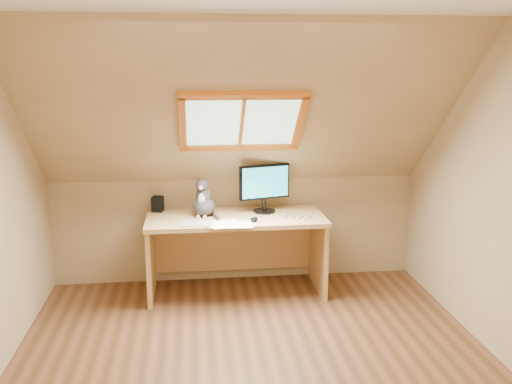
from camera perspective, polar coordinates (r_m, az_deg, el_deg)
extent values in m
plane|color=brown|center=(4.18, 0.05, -17.21)|extent=(3.50, 3.50, 0.00)
cube|color=tan|center=(2.09, 5.76, -12.44)|extent=(3.50, 0.02, 2.40)
cube|color=tan|center=(4.29, 23.94, -0.29)|extent=(0.02, 3.50, 2.40)
cube|color=tan|center=(5.59, -2.03, -3.74)|extent=(3.50, 0.02, 1.00)
cube|color=tan|center=(4.61, -1.36, 7.93)|extent=(3.50, 1.56, 1.41)
cube|color=#B2E0CC|center=(4.69, -1.45, 7.15)|extent=(0.90, 0.53, 0.48)
cube|color=#D56114|center=(4.69, -1.45, 7.15)|extent=(1.02, 0.64, 0.59)
cube|color=tan|center=(5.18, -2.04, -2.63)|extent=(1.61, 0.70, 0.04)
cube|color=tan|center=(5.29, -10.47, -6.69)|extent=(0.04, 0.63, 0.69)
cube|color=tan|center=(5.40, 6.26, -6.12)|extent=(0.04, 0.63, 0.69)
cube|color=tan|center=(5.59, -2.28, -5.39)|extent=(1.51, 0.03, 0.49)
cylinder|color=black|center=(5.30, 0.83, -1.92)|extent=(0.20, 0.20, 0.02)
cylinder|color=black|center=(5.29, 0.84, -1.24)|extent=(0.03, 0.03, 0.11)
cube|color=black|center=(5.24, 0.84, 1.04)|extent=(0.48, 0.16, 0.32)
cube|color=blue|center=(5.22, 0.95, 0.98)|extent=(0.43, 0.13, 0.28)
ellipsoid|color=#403C38|center=(5.19, -5.23, -1.41)|extent=(0.26, 0.29, 0.18)
ellipsoid|color=#403C38|center=(5.15, -5.29, -0.35)|extent=(0.17, 0.17, 0.19)
ellipsoid|color=silver|center=(5.10, -5.45, -0.71)|extent=(0.07, 0.05, 0.11)
ellipsoid|color=#403C38|center=(5.09, -5.44, 0.71)|extent=(0.13, 0.12, 0.10)
sphere|color=silver|center=(5.05, -5.56, 0.42)|extent=(0.04, 0.04, 0.04)
cone|color=#403C38|center=(5.10, -5.76, 1.30)|extent=(0.06, 0.06, 0.06)
cone|color=#403C38|center=(5.09, -5.04, 1.28)|extent=(0.06, 0.06, 0.06)
cube|color=black|center=(5.39, -9.81, -1.19)|extent=(0.12, 0.12, 0.14)
cube|color=#B2B2B7|center=(4.93, -5.82, -3.18)|extent=(0.28, 0.22, 0.01)
ellipsoid|color=black|center=(5.00, -0.17, -2.74)|extent=(0.09, 0.12, 0.03)
cube|color=white|center=(4.91, -3.17, -3.23)|extent=(0.33, 0.27, 0.00)
cube|color=white|center=(4.91, -3.17, -3.22)|extent=(0.32, 0.24, 0.00)
cube|color=white|center=(4.91, -3.17, -3.20)|extent=(0.35, 0.30, 0.00)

